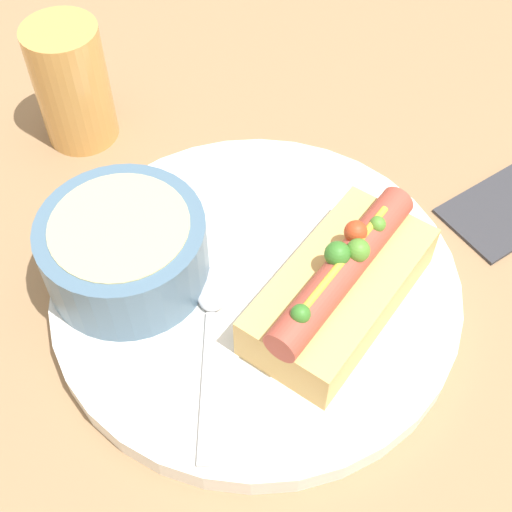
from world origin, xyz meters
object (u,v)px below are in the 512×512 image
soup_bowl (124,248)px  spoon (212,314)px  drinking_glass (72,85)px  hot_dog (340,286)px

soup_bowl → spoon: soup_bowl is taller
soup_bowl → spoon: (0.00, -0.07, -0.03)m
soup_bowl → spoon: 0.08m
spoon → drinking_glass: 0.24m
spoon → soup_bowl: bearing=58.8°
hot_dog → drinking_glass: bearing=82.7°
hot_dog → drinking_glass: (0.04, 0.28, 0.01)m
drinking_glass → soup_bowl: bearing=-124.9°
drinking_glass → hot_dog: bearing=-98.1°
drinking_glass → spoon: bearing=-114.2°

